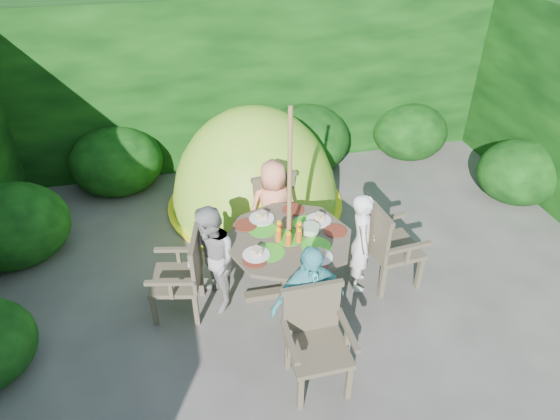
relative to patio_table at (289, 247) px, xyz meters
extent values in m
plane|color=#484540|center=(0.33, -0.54, -0.65)|extent=(60.00, 60.00, 0.00)
cube|color=black|center=(0.33, 3.46, 0.60)|extent=(9.00, 1.00, 2.50)
cylinder|color=#3E3729|center=(0.00, 0.00, -0.29)|extent=(0.13, 0.13, 0.73)
cube|color=#3E3729|center=(0.00, 0.00, -0.62)|extent=(0.97, 0.13, 0.06)
cube|color=#3E3729|center=(0.00, 0.00, -0.62)|extent=(0.13, 0.97, 0.06)
cylinder|color=#3E3729|center=(0.00, 0.00, 0.10)|extent=(1.37, 1.37, 0.04)
cylinder|color=green|center=(-0.25, -0.19, 0.12)|extent=(0.30, 0.30, 0.00)
cylinder|color=green|center=(0.23, -0.20, 0.12)|extent=(0.30, 0.30, 0.00)
cylinder|color=green|center=(-0.24, 0.20, 0.12)|extent=(0.30, 0.30, 0.00)
cylinder|color=green|center=(0.24, 0.19, 0.12)|extent=(0.30, 0.30, 0.00)
cylinder|color=green|center=(0.00, 0.00, 0.12)|extent=(0.30, 0.30, 0.00)
cylinder|color=white|center=(0.37, 0.21, 0.13)|extent=(0.27, 0.27, 0.01)
cylinder|color=white|center=(-0.21, 0.38, 0.13)|extent=(0.27, 0.27, 0.01)
cylinder|color=white|center=(-0.38, -0.21, 0.13)|extent=(0.27, 0.27, 0.01)
cylinder|color=white|center=(0.20, -0.38, 0.13)|extent=(0.27, 0.27, 0.01)
cylinder|color=red|center=(0.49, -0.01, 0.13)|extent=(0.24, 0.24, 0.01)
cylinder|color=red|center=(0.16, 0.47, 0.13)|extent=(0.24, 0.24, 0.01)
cylinder|color=red|center=(-0.40, 0.30, 0.13)|extent=(0.24, 0.24, 0.01)
cylinder|color=red|center=(-0.41, -0.28, 0.13)|extent=(0.24, 0.24, 0.01)
cylinder|color=red|center=(0.14, -0.48, 0.13)|extent=(0.24, 0.24, 0.01)
cylinder|color=#6CB545|center=(0.23, 0.05, 0.16)|extent=(0.19, 0.19, 0.06)
cylinder|color=olive|center=(0.00, 0.00, 0.45)|extent=(0.04, 0.04, 2.20)
cube|color=#3E3729|center=(1.18, -0.03, -0.21)|extent=(0.57, 0.59, 0.05)
cube|color=#3E3729|center=(1.43, -0.23, -0.44)|extent=(0.06, 0.06, 0.44)
cube|color=#3E3729|center=(1.38, 0.22, -0.44)|extent=(0.06, 0.06, 0.44)
cube|color=#3E3729|center=(0.97, -0.28, -0.44)|extent=(0.06, 0.06, 0.44)
cube|color=#3E3729|center=(0.92, 0.18, -0.44)|extent=(0.06, 0.06, 0.44)
cube|color=#3E3729|center=(0.93, -0.05, 0.07)|extent=(0.09, 0.54, 0.52)
cube|color=#3E3729|center=(1.20, -0.30, 0.00)|extent=(0.52, 0.10, 0.04)
cube|color=#3E3729|center=(1.15, 0.24, 0.00)|extent=(0.52, 0.10, 0.04)
cube|color=#3E3729|center=(-1.18, 0.03, -0.24)|extent=(0.58, 0.59, 0.05)
cube|color=#3E3729|center=(-1.35, 0.28, -0.45)|extent=(0.06, 0.06, 0.41)
cube|color=#3E3729|center=(-1.44, -0.14, -0.45)|extent=(0.06, 0.06, 0.41)
cube|color=#3E3729|center=(-0.93, 0.19, -0.45)|extent=(0.06, 0.06, 0.41)
cube|color=#3E3729|center=(-1.02, -0.23, -0.45)|extent=(0.06, 0.06, 0.41)
cube|color=#3E3729|center=(-0.96, -0.02, 0.02)|extent=(0.14, 0.50, 0.48)
cube|color=#3E3729|center=(-1.13, 0.27, -0.05)|extent=(0.48, 0.15, 0.04)
cube|color=#3E3729|center=(-1.24, -0.22, -0.05)|extent=(0.48, 0.15, 0.04)
cube|color=#3E3729|center=(0.02, 1.18, -0.23)|extent=(0.56, 0.55, 0.05)
cube|color=#3E3729|center=(0.21, 1.42, -0.45)|extent=(0.05, 0.05, 0.41)
cube|color=#3E3729|center=(-0.22, 1.37, -0.45)|extent=(0.05, 0.05, 0.41)
cube|color=#3E3729|center=(0.26, 0.99, -0.45)|extent=(0.05, 0.05, 0.41)
cube|color=#3E3729|center=(-0.17, 0.94, -0.45)|extent=(0.05, 0.05, 0.41)
cube|color=#3E3729|center=(0.05, 0.95, 0.03)|extent=(0.51, 0.10, 0.49)
cube|color=#3E3729|center=(0.27, 1.21, -0.04)|extent=(0.11, 0.49, 0.04)
cube|color=#3E3729|center=(-0.23, 1.15, -0.04)|extent=(0.11, 0.49, 0.04)
cube|color=#3E3729|center=(-0.03, -1.18, -0.23)|extent=(0.52, 0.50, 0.05)
cube|color=#3E3729|center=(-0.25, -1.40, -0.45)|extent=(0.05, 0.05, 0.42)
cube|color=#3E3729|center=(0.19, -1.40, -0.45)|extent=(0.05, 0.05, 0.42)
cube|color=#3E3729|center=(-0.25, -0.97, -0.45)|extent=(0.05, 0.05, 0.42)
cube|color=#3E3729|center=(0.18, -0.96, -0.45)|extent=(0.05, 0.05, 0.42)
cube|color=#3E3729|center=(-0.03, -0.94, 0.04)|extent=(0.52, 0.05, 0.50)
cube|color=#3E3729|center=(-0.29, -1.18, -0.03)|extent=(0.06, 0.50, 0.04)
cube|color=#3E3729|center=(0.23, -1.18, -0.03)|extent=(0.06, 0.50, 0.04)
imported|color=white|center=(0.80, -0.02, -0.07)|extent=(0.40, 0.49, 1.18)
imported|color=#9E9D99|center=(-0.80, 0.02, -0.05)|extent=(0.60, 0.69, 1.22)
imported|color=#FF9369|center=(0.01, 0.80, -0.05)|extent=(0.60, 0.40, 1.22)
imported|color=#54BEC4|center=(-0.02, -0.80, -0.02)|extent=(0.79, 0.45, 1.26)
ellipsoid|color=#72D729|center=(-0.02, 1.86, -0.65)|extent=(2.32, 2.32, 2.77)
ellipsoid|color=black|center=(0.00, 1.08, -0.65)|extent=(0.79, 0.43, 0.95)
cylinder|color=yellow|center=(-0.02, 1.86, -0.64)|extent=(2.43, 2.43, 0.03)
camera|label=1|loc=(-1.01, -3.91, 3.24)|focal=32.00mm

